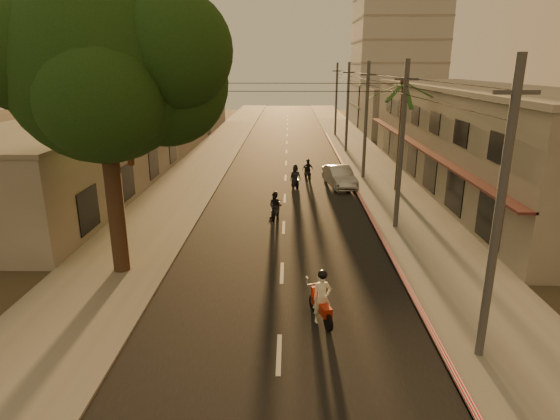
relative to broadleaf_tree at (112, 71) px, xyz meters
The scene contains 19 objects.
ground 10.96m from the broadleaf_tree, 17.97° to the right, with size 160.00×160.00×0.00m, color #383023.
road 20.84m from the broadleaf_tree, 69.68° to the left, with size 10.00×140.00×0.02m, color black.
sidewalk_right 24.26m from the broadleaf_tree, 51.68° to the left, with size 5.00×140.00×0.12m, color slate.
sidewalk_left 19.76m from the broadleaf_tree, 92.85° to the left, with size 5.00×140.00×0.12m, color slate.
curb_stripe 19.30m from the broadleaf_tree, 47.67° to the left, with size 0.20×60.00×0.20m, color red.
shophouse_row 26.41m from the broadleaf_tree, 37.63° to the left, with size 8.80×34.20×7.30m.
left_building 15.15m from the broadleaf_tree, 121.87° to the left, with size 8.20×24.20×5.20m.
distant_tower 58.67m from the broadleaf_tree, 67.22° to the left, with size 12.10×12.10×28.00m.
broadleaf_tree is the anchor object (origin of this frame).
palm_tree 20.18m from the broadleaf_tree, 43.48° to the left, with size 5.00×5.00×8.20m.
utility_poles 22.06m from the broadleaf_tree, 54.34° to the left, with size 1.20×48.26×9.00m.
filler_right 47.87m from the broadleaf_tree, 64.31° to the left, with size 8.00×14.00×6.00m, color #9A948B.
filler_left_near 33.30m from the broadleaf_tree, 103.06° to the left, with size 8.00×14.00×4.40m, color #9A948B.
filler_left_far 50.64m from the broadleaf_tree, 98.43° to the left, with size 8.00×14.00×7.00m, color #9A948B.
scooter_red 11.82m from the broadleaf_tree, 27.11° to the right, with size 1.05×1.94×1.98m.
scooter_mid_a 12.29m from the broadleaf_tree, 50.32° to the left, with size 0.98×1.71×1.69m.
scooter_mid_b 20.94m from the broadleaf_tree, 64.49° to the left, with size 1.07×1.64×1.63m.
scooter_far_a 18.35m from the broadleaf_tree, 63.80° to the left, with size 1.04×1.73×1.73m.
parked_car 20.06m from the broadleaf_tree, 54.91° to the left, with size 2.39×4.86×1.53m, color #A1A4A9.
Camera 1 is at (0.29, -16.65, 8.67)m, focal length 30.00 mm.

